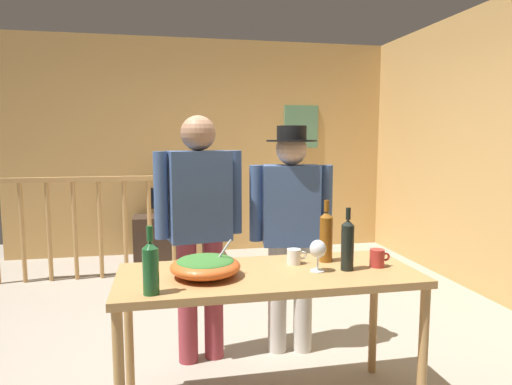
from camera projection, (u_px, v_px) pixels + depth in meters
ground_plane at (242, 346)px, 3.30m from camera, size 7.51×7.51×0.00m
back_wall at (204, 147)px, 5.94m from camera, size 4.95×0.10×2.75m
side_wall_right at (475, 151)px, 4.46m from camera, size 0.10×4.33×2.75m
framed_picture at (301, 127)px, 6.11m from camera, size 0.47×0.03×0.56m
stair_railing at (131, 218)px, 4.88m from camera, size 2.13×0.10×1.14m
tv_console at (171, 237)px, 5.64m from camera, size 0.90×0.40×0.54m
flat_screen_tv at (170, 199)px, 5.56m from camera, size 0.46×0.12×0.35m
serving_table at (268, 287)px, 2.43m from camera, size 1.58×0.65×0.79m
salad_bowl at (205, 265)px, 2.33m from camera, size 0.36×0.36×0.19m
wine_glass at (318, 250)px, 2.41m from camera, size 0.09×0.09×0.17m
wine_bottle_amber at (326, 236)px, 2.60m from camera, size 0.08×0.08×0.36m
wine_bottle_dark at (348, 244)px, 2.43m from camera, size 0.07×0.07×0.34m
wine_bottle_green at (151, 266)px, 2.06m from camera, size 0.07×0.07×0.32m
mug_white at (294, 257)px, 2.56m from camera, size 0.11×0.08×0.09m
mug_red at (377, 258)px, 2.51m from camera, size 0.12×0.08×0.10m
person_standing_left at (199, 218)px, 2.99m from camera, size 0.58×0.28×1.64m
person_standing_right at (291, 222)px, 3.12m from camera, size 0.56×0.34×1.58m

